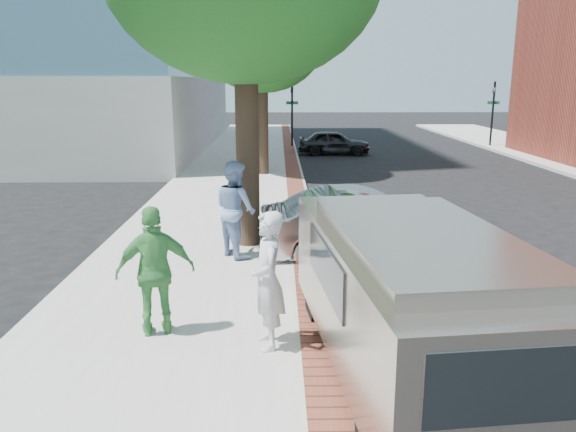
{
  "coord_description": "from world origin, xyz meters",
  "views": [
    {
      "loc": [
        0.09,
        -10.67,
        3.84
      ],
      "look_at": [
        0.28,
        0.24,
        1.2
      ],
      "focal_mm": 35.0,
      "sensor_mm": 36.0,
      "label": 1
    }
  ],
  "objects_px": {
    "person_officer": "(235,209)",
    "person_gray": "(268,281)",
    "van": "(406,289)",
    "person_green": "(156,271)",
    "parking_meter": "(309,213)",
    "sedan_silver": "(366,224)",
    "bg_car": "(334,142)"
  },
  "relations": [
    {
      "from": "person_gray",
      "to": "person_officer",
      "type": "relative_size",
      "value": 0.95
    },
    {
      "from": "person_officer",
      "to": "bg_car",
      "type": "distance_m",
      "value": 18.51
    },
    {
      "from": "sedan_silver",
      "to": "bg_car",
      "type": "xyz_separation_m",
      "value": [
        1.02,
        17.78,
        -0.11
      ]
    },
    {
      "from": "parking_meter",
      "to": "person_officer",
      "type": "distance_m",
      "value": 1.63
    },
    {
      "from": "person_officer",
      "to": "person_gray",
      "type": "bearing_deg",
      "value": 154.57
    },
    {
      "from": "person_gray",
      "to": "van",
      "type": "relative_size",
      "value": 0.34
    },
    {
      "from": "person_gray",
      "to": "person_green",
      "type": "distance_m",
      "value": 1.72
    },
    {
      "from": "person_officer",
      "to": "van",
      "type": "relative_size",
      "value": 0.35
    },
    {
      "from": "person_gray",
      "to": "sedan_silver",
      "type": "height_order",
      "value": "person_gray"
    },
    {
      "from": "parking_meter",
      "to": "sedan_silver",
      "type": "bearing_deg",
      "value": 32.14
    },
    {
      "from": "sedan_silver",
      "to": "van",
      "type": "bearing_deg",
      "value": 170.1
    },
    {
      "from": "person_green",
      "to": "person_officer",
      "type": "bearing_deg",
      "value": -117.66
    },
    {
      "from": "person_officer",
      "to": "person_green",
      "type": "distance_m",
      "value": 3.96
    },
    {
      "from": "person_green",
      "to": "van",
      "type": "relative_size",
      "value": 0.33
    },
    {
      "from": "bg_car",
      "to": "person_green",
      "type": "bearing_deg",
      "value": 170.44
    },
    {
      "from": "van",
      "to": "bg_car",
      "type": "bearing_deg",
      "value": 80.89
    },
    {
      "from": "person_green",
      "to": "bg_car",
      "type": "xyz_separation_m",
      "value": [
        4.77,
        21.94,
        -0.48
      ]
    },
    {
      "from": "person_gray",
      "to": "bg_car",
      "type": "bearing_deg",
      "value": 164.34
    },
    {
      "from": "parking_meter",
      "to": "sedan_silver",
      "type": "xyz_separation_m",
      "value": [
        1.32,
        0.83,
        -0.45
      ]
    },
    {
      "from": "person_gray",
      "to": "person_officer",
      "type": "xyz_separation_m",
      "value": [
        -0.77,
        4.31,
        0.05
      ]
    },
    {
      "from": "parking_meter",
      "to": "bg_car",
      "type": "distance_m",
      "value": 18.76
    },
    {
      "from": "sedan_silver",
      "to": "van",
      "type": "xyz_separation_m",
      "value": [
        -0.25,
        -5.0,
        0.38
      ]
    },
    {
      "from": "sedan_silver",
      "to": "bg_car",
      "type": "relative_size",
      "value": 1.21
    },
    {
      "from": "person_green",
      "to": "sedan_silver",
      "type": "relative_size",
      "value": 0.42
    },
    {
      "from": "parking_meter",
      "to": "person_green",
      "type": "relative_size",
      "value": 0.76
    },
    {
      "from": "bg_car",
      "to": "van",
      "type": "height_order",
      "value": "van"
    },
    {
      "from": "person_gray",
      "to": "parking_meter",
      "type": "bearing_deg",
      "value": 160.68
    },
    {
      "from": "person_gray",
      "to": "sedan_silver",
      "type": "relative_size",
      "value": 0.43
    },
    {
      "from": "person_officer",
      "to": "van",
      "type": "xyz_separation_m",
      "value": [
        2.61,
        -4.69,
        -0.04
      ]
    },
    {
      "from": "parking_meter",
      "to": "person_gray",
      "type": "height_order",
      "value": "person_gray"
    },
    {
      "from": "person_officer",
      "to": "parking_meter",
      "type": "bearing_deg",
      "value": -144.21
    },
    {
      "from": "parking_meter",
      "to": "person_officer",
      "type": "relative_size",
      "value": 0.72
    }
  ]
}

